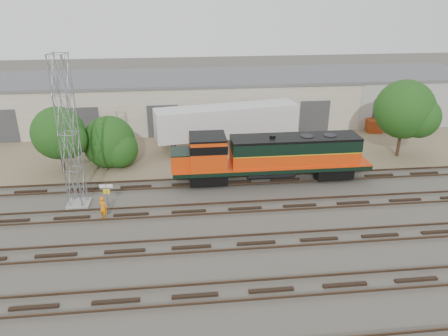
{
  "coord_description": "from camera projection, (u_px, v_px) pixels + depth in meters",
  "views": [
    {
      "loc": [
        -4.49,
        -25.59,
        14.97
      ],
      "look_at": [
        -1.23,
        4.0,
        2.2
      ],
      "focal_mm": 35.0,
      "sensor_mm": 36.0,
      "label": 1
    }
  ],
  "objects": [
    {
      "name": "tree_west",
      "position": [
        61.0,
        135.0,
        35.7
      ],
      "size": [
        4.56,
        4.35,
        5.69
      ],
      "color": "#382619",
      "rests_on": "ground"
    },
    {
      "name": "tree_east",
      "position": [
        408.0,
        111.0,
        38.74
      ],
      "size": [
        5.52,
        5.25,
        7.09
      ],
      "color": "#382619",
      "rests_on": "ground"
    },
    {
      "name": "dumpster_red",
      "position": [
        374.0,
        126.0,
        46.74
      ],
      "size": [
        1.65,
        1.57,
        1.4
      ],
      "primitive_type": "cube",
      "rotation": [
        0.0,
        0.0,
        -0.12
      ],
      "color": "maroon",
      "rests_on": "ground"
    },
    {
      "name": "tree_mid",
      "position": [
        112.0,
        144.0,
        38.03
      ],
      "size": [
        4.83,
        4.6,
        4.6
      ],
      "color": "#382619",
      "rests_on": "ground"
    },
    {
      "name": "dirt_strip",
      "position": [
        224.0,
        144.0,
        43.43
      ],
      "size": [
        80.0,
        16.0,
        0.02
      ],
      "primitive_type": "cube",
      "color": "#726047",
      "rests_on": "ground"
    },
    {
      "name": "warehouse",
      "position": [
        217.0,
        99.0,
        49.68
      ],
      "size": [
        58.4,
        10.4,
        5.3
      ],
      "color": "beige",
      "rests_on": "ground"
    },
    {
      "name": "semi_trailer",
      "position": [
        230.0,
        122.0,
        41.55
      ],
      "size": [
        13.83,
        4.92,
        4.18
      ],
      "rotation": [
        0.0,
        0.0,
        0.17
      ],
      "color": "silver",
      "rests_on": "ground"
    },
    {
      "name": "worker",
      "position": [
        103.0,
        208.0,
        29.58
      ],
      "size": [
        0.72,
        0.62,
        1.66
      ],
      "primitive_type": "imported",
      "rotation": [
        0.0,
        0.0,
        2.68
      ],
      "color": "orange",
      "rests_on": "ground"
    },
    {
      "name": "sign_post",
      "position": [
        107.0,
        193.0,
        29.96
      ],
      "size": [
        0.92,
        0.08,
        2.26
      ],
      "color": "gray",
      "rests_on": "ground"
    },
    {
      "name": "tracks",
      "position": [
        256.0,
        243.0,
        26.96
      ],
      "size": [
        80.0,
        20.4,
        0.28
      ],
      "color": "black",
      "rests_on": "ground"
    },
    {
      "name": "ground",
      "position": [
        248.0,
        220.0,
        29.73
      ],
      "size": [
        140.0,
        140.0,
        0.0
      ],
      "primitive_type": "plane",
      "color": "#47423A",
      "rests_on": "ground"
    },
    {
      "name": "dumpster_blue",
      "position": [
        408.0,
        125.0,
        46.71
      ],
      "size": [
        1.85,
        1.77,
        1.5
      ],
      "primitive_type": "cube",
      "rotation": [
        0.0,
        0.0,
        0.19
      ],
      "color": "#16439B",
      "rests_on": "ground"
    },
    {
      "name": "signal_tower",
      "position": [
        69.0,
        137.0,
        29.64
      ],
      "size": [
        1.59,
        1.59,
        10.78
      ],
      "rotation": [
        0.0,
        0.0,
        -0.25
      ],
      "color": "gray",
      "rests_on": "ground"
    },
    {
      "name": "locomotive",
      "position": [
        268.0,
        156.0,
        34.59
      ],
      "size": [
        15.82,
        2.78,
        3.8
      ],
      "color": "black",
      "rests_on": "tracks"
    }
  ]
}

